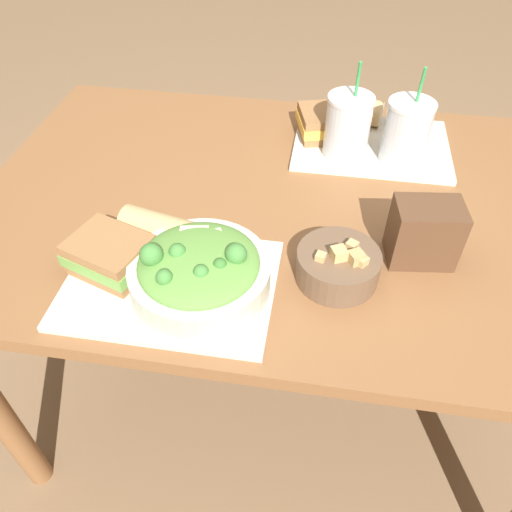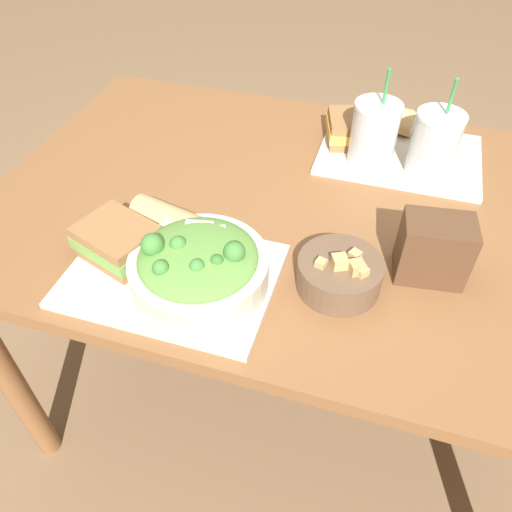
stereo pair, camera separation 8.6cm
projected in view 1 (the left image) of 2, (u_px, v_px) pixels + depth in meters
ground_plane at (274, 385)px, 1.61m from camera, size 12.00×12.00×0.00m
dining_table at (282, 233)px, 1.16m from camera, size 1.34×0.90×0.76m
tray_near at (171, 284)px, 0.90m from camera, size 0.38×0.27×0.01m
tray_far at (371, 145)px, 1.23m from camera, size 0.38×0.27×0.01m
salad_bowl at (199, 271)px, 0.85m from camera, size 0.24×0.24×0.10m
soup_bowl at (338, 265)px, 0.89m from camera, size 0.15×0.15×0.08m
sandwich_near at (110, 254)px, 0.90m from camera, size 0.17×0.15×0.06m
baguette_near at (160, 230)px, 0.94m from camera, size 0.15×0.10×0.07m
sandwich_far at (329, 123)px, 1.23m from camera, size 0.17×0.16×0.06m
baguette_far at (358, 110)px, 1.28m from camera, size 0.14×0.09×0.07m
drink_cup_dark at (347, 128)px, 1.14m from camera, size 0.10×0.10×0.23m
drink_cup_red at (406, 133)px, 1.13m from camera, size 0.10×0.10×0.22m
chip_bag at (424, 233)px, 0.91m from camera, size 0.13×0.10×0.12m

